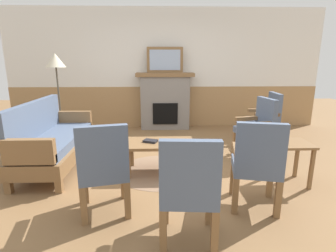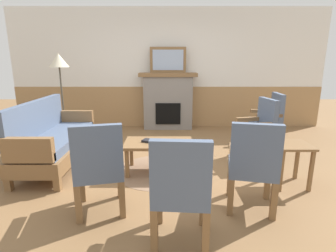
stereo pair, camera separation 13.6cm
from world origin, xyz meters
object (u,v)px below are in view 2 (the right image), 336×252
armchair_front_left (181,186)px  armchair_near_fireplace (259,127)px  side_table (291,153)px  armchair_front_center (99,165)px  framed_picture (168,60)px  coffee_table (159,146)px  fireplace (168,101)px  couch (55,140)px  armchair_by_window_left (269,117)px  book_on_table (149,141)px  armchair_corner_left (253,162)px  floor_lamp_by_couch (59,66)px

armchair_front_left → armchair_near_fireplace: bearing=56.7°
armchair_front_left → side_table: size_ratio=1.78×
armchair_front_left → armchair_front_center: same height
framed_picture → coffee_table: framed_picture is taller
coffee_table → armchair_front_center: size_ratio=0.98×
fireplace → couch: (-1.71, -2.23, -0.26)m
armchair_front_left → side_table: 1.82m
armchair_front_left → armchair_by_window_left: bearing=57.2°
framed_picture → book_on_table: bearing=-96.1°
fireplace → armchair_by_window_left: (1.86, -1.31, -0.11)m
armchair_corner_left → side_table: size_ratio=1.78×
coffee_table → armchair_corner_left: bearing=-45.1°
side_table → armchair_corner_left: bearing=-138.6°
coffee_table → armchair_corner_left: 1.44m
framed_picture → coffee_table: (-0.13, -2.48, -1.17)m
coffee_table → armchair_by_window_left: 2.32m
floor_lamp_by_couch → couch: bearing=-75.3°
armchair_by_window_left → armchair_front_left: size_ratio=1.00×
fireplace → framed_picture: 0.91m
armchair_front_left → armchair_corner_left: (0.77, 0.53, 0.00)m
couch → armchair_by_window_left: 3.69m
fireplace → armchair_corner_left: fireplace is taller
fireplace → armchair_corner_left: (0.88, -3.50, -0.11)m
coffee_table → side_table: 1.73m
book_on_table → floor_lamp_by_couch: (-1.77, 1.51, 1.00)m
book_on_table → armchair_front_left: armchair_front_left is taller
couch → armchair_near_fireplace: (3.15, 0.24, 0.14)m
couch → armchair_front_left: same height
book_on_table → armchair_front_left: (0.37, -1.55, 0.08)m
armchair_corner_left → armchair_front_left: bearing=-145.6°
fireplace → armchair_front_center: (-0.70, -3.55, -0.11)m
book_on_table → framed_picture: bearing=83.9°
fireplace → armchair_near_fireplace: 2.46m
framed_picture → armchair_corner_left: (0.88, -3.50, -1.02)m
framed_picture → couch: 3.04m
armchair_near_fireplace → armchair_front_left: bearing=-123.3°
coffee_table → armchair_by_window_left: bearing=30.6°
armchair_front_center → couch: bearing=127.4°
coffee_table → floor_lamp_by_couch: bearing=141.5°
framed_picture → armchair_by_window_left: (1.86, -1.31, -1.02)m
armchair_front_left → floor_lamp_by_couch: floor_lamp_by_couch is taller
couch → floor_lamp_by_couch: size_ratio=1.07×
armchair_near_fireplace → armchair_front_center: bearing=-144.0°
armchair_front_left → floor_lamp_by_couch: size_ratio=0.58×
armchair_by_window_left → armchair_corner_left: (-0.98, -2.19, 0.00)m
couch → coffee_table: couch is taller
armchair_front_center → framed_picture: bearing=78.9°
book_on_table → floor_lamp_by_couch: bearing=139.7°
armchair_corner_left → floor_lamp_by_couch: bearing=139.1°
armchair_corner_left → fireplace: bearing=104.1°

